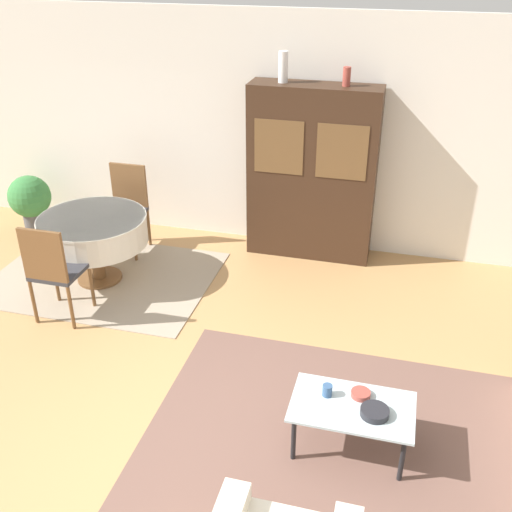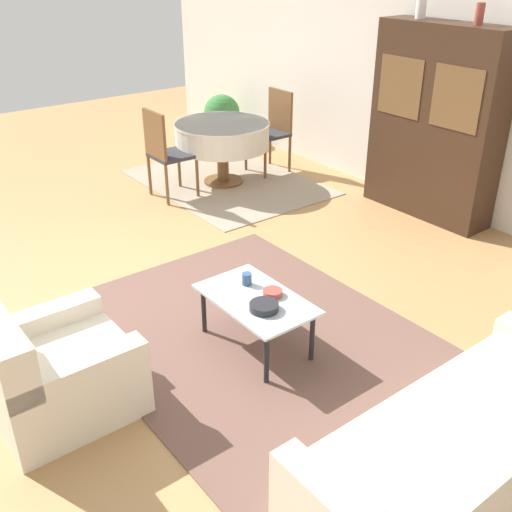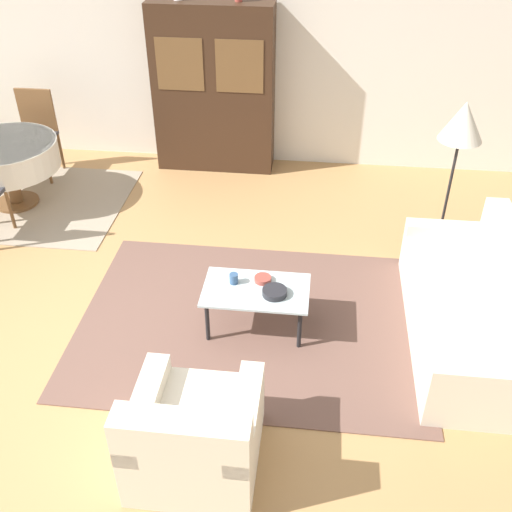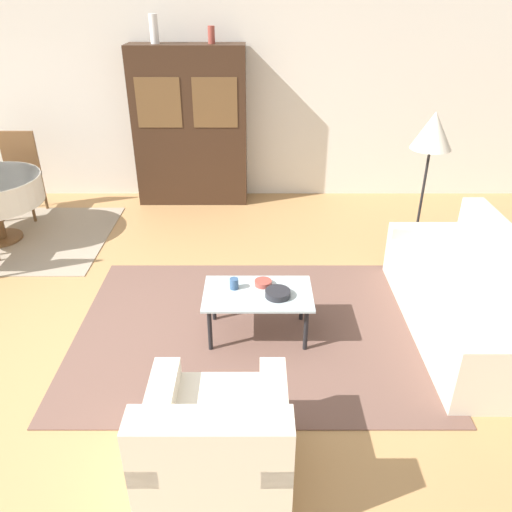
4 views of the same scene
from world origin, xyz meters
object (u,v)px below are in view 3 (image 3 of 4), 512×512
cup (234,279)px  floor_lamp (462,126)px  display_cabinet (214,89)px  bowl_small (263,279)px  dining_chair_far (36,128)px  dining_table (5,156)px  couch (474,311)px  bowl (275,292)px  armchair (194,436)px  coffee_table (256,294)px

cup → floor_lamp: bearing=37.1°
display_cabinet → bowl_small: display_cabinet is taller
dining_chair_far → bowl_small: size_ratio=7.20×
dining_table → cup: size_ratio=12.58×
couch → display_cabinet: display_cabinet is taller
bowl_small → cup: bearing=-167.4°
dining_chair_far → bowl: size_ratio=5.04×
dining_chair_far → floor_lamp: bearing=167.4°
display_cabinet → armchair: bearing=-82.1°
bowl → display_cabinet: bearing=108.3°
armchair → floor_lamp: (1.97, 2.92, 0.99)m
armchair → bowl_small: (0.28, 1.52, 0.14)m
couch → dining_chair_far: dining_chair_far is taller
coffee_table → dining_table: 3.45m
display_cabinet → dining_chair_far: 2.19m
couch → dining_chair_far: (-4.74, 2.49, 0.30)m
display_cabinet → couch: bearing=-48.1°
coffee_table → cup: (-0.19, 0.06, 0.09)m
bowl_small → dining_table: bearing=151.2°
armchair → coffee_table: size_ratio=0.96×
floor_lamp → cup: bearing=-142.9°
couch → armchair: bearing=126.3°
armchair → dining_chair_far: size_ratio=0.82×
coffee_table → cup: cup is taller
couch → floor_lamp: bearing=2.2°
coffee_table → bowl: (0.16, -0.05, 0.07)m
couch → floor_lamp: 1.75m
dining_chair_far → bowl: bearing=140.0°
coffee_table → couch: bearing=2.4°
dining_chair_far → bowl_small: dining_chair_far is taller
armchair → couch: bearing=36.3°
dining_table → bowl_small: bearing=-28.8°
armchair → bowl_small: 1.56m
display_cabinet → dining_chair_far: display_cabinet is taller
couch → floor_lamp: (-0.05, 1.44, 1.00)m
bowl → bowl_small: bearing=124.0°
bowl → bowl_small: (-0.11, 0.17, -0.01)m
coffee_table → cup: size_ratio=9.67×
dining_chair_far → couch: bearing=152.3°
armchair → coffee_table: bearing=80.3°
couch → bowl_small: size_ratio=14.05×
dining_table → dining_chair_far: dining_chair_far is taller
dining_chair_far → cup: (2.77, -2.50, -0.12)m
armchair → cup: bearing=88.2°
bowl → floor_lamp: bearing=44.9°
dining_table → bowl_small: size_ratio=8.05×
coffee_table → bowl_small: 0.14m
cup → bowl: size_ratio=0.45×
display_cabinet → bowl_small: (0.90, -2.89, -0.56)m
armchair → cup: size_ratio=9.24×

